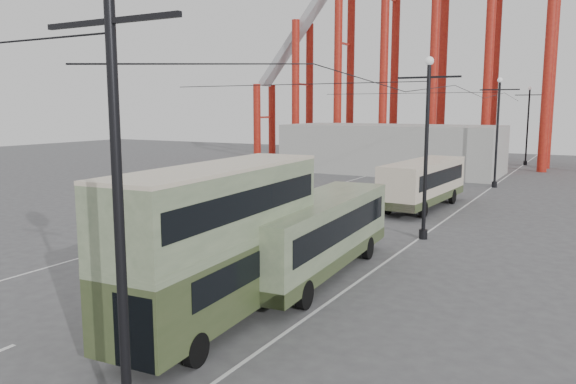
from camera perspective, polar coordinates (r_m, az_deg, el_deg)
The scene contains 11 objects.
ground at distance 18.28m, azimuth -21.81°, elevation -13.85°, with size 160.00×160.00×0.00m, color #49494B.
road_markings at distance 34.02m, azimuth 3.80°, elevation -2.96°, with size 12.52×120.00×0.01m.
lamp_post_near at distance 10.83m, azimuth -17.53°, elevation 13.92°, with size 3.20×0.44×10.80m.
lamp_post_mid at distance 29.57m, azimuth 13.87°, elevation 4.22°, with size 3.20×0.44×9.32m.
lamp_post_far at distance 51.09m, azimuth 20.48°, elevation 5.64°, with size 3.20×0.44×9.32m.
lamp_post_distant at distance 72.90m, azimuth 23.16°, elevation 6.20°, with size 3.20×0.44×9.32m.
fairground_shed at distance 60.78m, azimuth 10.52°, elevation 4.35°, with size 22.00×10.00×5.00m, color #A2A29D.
double_decker_bus at distance 17.72m, azimuth -6.83°, elevation -4.43°, with size 2.96×9.49×5.03m.
single_decker_green at distance 22.75m, azimuth 2.86°, elevation -4.16°, with size 3.29×11.30×3.16m.
single_decker_cream at distance 39.14m, azimuth 13.60°, elevation 1.01°, with size 3.22×10.49×3.22m.
pedestrian at distance 18.82m, azimuth -7.15°, elevation -9.82°, with size 0.63×0.42×1.74m, color black.
Camera 1 is at (13.38, -10.45, 6.77)m, focal length 35.00 mm.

